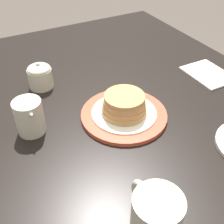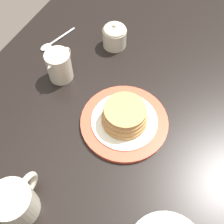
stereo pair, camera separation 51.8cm
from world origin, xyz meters
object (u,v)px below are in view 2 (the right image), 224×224
object	(u,v)px
coffee_mug	(16,202)
creamer_pitcher	(59,65)
spoon	(52,43)
pancake_plate	(124,119)
sugar_bowl	(115,35)

from	to	relation	value
coffee_mug	creamer_pitcher	xyz separation A→B (m)	(0.38, 0.13, 0.00)
coffee_mug	spoon	distance (m)	0.54
pancake_plate	creamer_pitcher	bearing A→B (deg)	75.41
pancake_plate	sugar_bowl	world-z (taller)	sugar_bowl
coffee_mug	sugar_bowl	xyz separation A→B (m)	(0.57, 0.04, -0.01)
sugar_bowl	spoon	distance (m)	0.21
pancake_plate	sugar_bowl	distance (m)	0.30
creamer_pitcher	sugar_bowl	world-z (taller)	creamer_pitcher
coffee_mug	creamer_pitcher	world-z (taller)	creamer_pitcher
coffee_mug	creamer_pitcher	bearing A→B (deg)	18.53
creamer_pitcher	coffee_mug	bearing A→B (deg)	-161.47
pancake_plate	spoon	size ratio (longest dim) A/B	1.67
sugar_bowl	spoon	world-z (taller)	sugar_bowl
coffee_mug	spoon	size ratio (longest dim) A/B	0.87
pancake_plate	coffee_mug	world-z (taller)	coffee_mug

